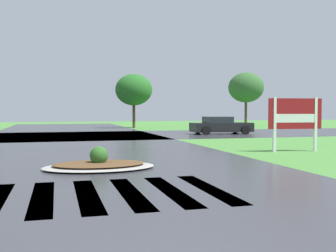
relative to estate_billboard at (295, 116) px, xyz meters
The scene contains 7 objects.
asphalt_roadway 9.04m from the estate_billboard, behind, with size 11.77×80.00×0.01m, color #35353A.
asphalt_cross_road 16.13m from the estate_billboard, 123.20° to the left, with size 90.00×10.59×0.01m, color #35353A.
crosswalk_stripes 11.15m from the estate_billboard, 142.73° to the right, with size 4.95×3.54×0.01m.
estate_billboard is the anchor object (origin of this frame).
median_island 9.19m from the estate_billboard, 161.51° to the right, with size 3.38×2.27×0.68m.
car_white_sedan 13.00m from the estate_billboard, 81.26° to the left, with size 4.54×2.22×1.29m.
background_treeline 25.53m from the estate_billboard, 98.95° to the left, with size 44.19×6.09×5.98m.
Camera 1 is at (-1.05, -3.77, 1.77)m, focal length 43.27 mm.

